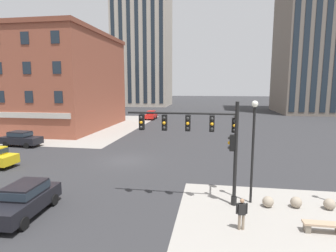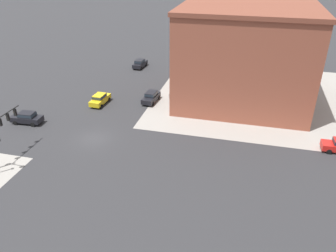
# 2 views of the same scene
# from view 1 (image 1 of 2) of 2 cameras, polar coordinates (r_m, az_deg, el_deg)

# --- Properties ---
(ground_plane) EXTENTS (320.00, 320.00, 0.00)m
(ground_plane) POSITION_cam_1_polar(r_m,az_deg,el_deg) (25.35, -8.84, -7.10)
(ground_plane) COLOR #2D2D30
(sidewalk_far_corner) EXTENTS (32.00, 32.00, 0.02)m
(sidewalk_far_corner) POSITION_cam_1_polar(r_m,az_deg,el_deg) (51.76, -23.19, 0.24)
(sidewalk_far_corner) COLOR gray
(sidewalk_far_corner) RESTS_ON ground
(traffic_signal_main) EXTENTS (6.29, 2.09, 5.88)m
(traffic_signal_main) POSITION_cam_1_polar(r_m,az_deg,el_deg) (15.63, 8.14, -2.12)
(traffic_signal_main) COLOR black
(traffic_signal_main) RESTS_ON ground
(bollard_sphere_curb_a) EXTENTS (0.61, 0.61, 0.61)m
(bollard_sphere_curb_a) POSITION_cam_1_polar(r_m,az_deg,el_deg) (16.84, 20.07, -14.56)
(bollard_sphere_curb_a) COLOR gray
(bollard_sphere_curb_a) RESTS_ON ground
(bollard_sphere_curb_b) EXTENTS (0.61, 0.61, 0.61)m
(bollard_sphere_curb_b) POSITION_cam_1_polar(r_m,az_deg,el_deg) (17.35, 25.08, -14.16)
(bollard_sphere_curb_b) COLOR gray
(bollard_sphere_curb_b) RESTS_ON ground
(bollard_sphere_curb_c) EXTENTS (0.61, 0.61, 0.61)m
(bollard_sphere_curb_c) POSITION_cam_1_polar(r_m,az_deg,el_deg) (17.93, 30.54, -13.81)
(bollard_sphere_curb_c) COLOR gray
(bollard_sphere_curb_c) RESTS_ON ground
(bench_near_signal) EXTENTS (1.80, 0.49, 0.49)m
(bench_near_signal) POSITION_cam_1_polar(r_m,az_deg,el_deg) (15.21, 29.59, -17.66)
(bench_near_signal) COLOR tan
(bench_near_signal) RESTS_ON ground
(pedestrian_by_lamp) EXTENTS (0.54, 0.26, 1.53)m
(pedestrian_by_lamp) POSITION_cam_1_polar(r_m,az_deg,el_deg) (13.86, 15.06, -16.94)
(pedestrian_by_lamp) COLOR gray
(pedestrian_by_lamp) RESTS_ON ground
(street_lamp_corner_near) EXTENTS (0.36, 0.36, 5.91)m
(street_lamp_corner_near) POSITION_cam_1_polar(r_m,az_deg,el_deg) (16.16, 17.29, -2.93)
(street_lamp_corner_near) COLOR black
(street_lamp_corner_near) RESTS_ON ground
(car_main_northbound_far) EXTENTS (2.04, 4.48, 1.68)m
(car_main_northbound_far) POSITION_cam_1_polar(r_m,az_deg,el_deg) (16.52, -27.63, -13.20)
(car_main_northbound_far) COLOR black
(car_main_northbound_far) RESTS_ON ground
(car_main_southbound_far) EXTENTS (4.53, 2.16, 1.68)m
(car_main_southbound_far) POSITION_cam_1_polar(r_m,az_deg,el_deg) (34.79, -28.23, -2.23)
(car_main_southbound_far) COLOR black
(car_main_southbound_far) RESTS_ON ground
(car_parked_curb) EXTENTS (1.96, 4.44, 1.68)m
(car_parked_curb) POSITION_cam_1_polar(r_m,az_deg,el_deg) (55.54, -3.50, 2.37)
(car_parked_curb) COLOR red
(car_parked_curb) RESTS_ON ground
(storefront_block_near_corner) EXTENTS (20.45, 20.11, 14.83)m
(storefront_block_near_corner) POSITION_cam_1_polar(r_m,az_deg,el_deg) (48.97, -24.09, 8.48)
(storefront_block_near_corner) COLOR brown
(storefront_block_near_corner) RESTS_ON ground
(residential_tower_skyline_right) EXTENTS (17.39, 19.71, 46.60)m
(residential_tower_skyline_right) POSITION_cam_1_polar(r_m,az_deg,el_deg) (79.94, 28.87, 19.37)
(residential_tower_skyline_right) COLOR #70665B
(residential_tower_skyline_right) RESTS_ON ground
(residential_tower_skyline_left) EXTENTS (18.17, 14.98, 61.24)m
(residential_tower_skyline_left) POSITION_cam_1_polar(r_m,az_deg,el_deg) (97.70, -5.37, 22.52)
(residential_tower_skyline_left) COLOR #B2A899
(residential_tower_skyline_left) RESTS_ON ground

